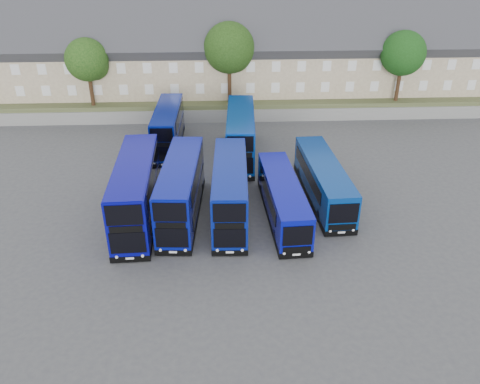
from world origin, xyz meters
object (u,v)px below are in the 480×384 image
object	(u,v)px
coach_east_a	(283,200)
tree_far	(431,40)
tree_mid	(230,50)
tree_east	(404,55)
dd_front_left	(136,192)
dd_front_mid	(181,191)
tree_west	(88,61)

from	to	relation	value
coach_east_a	tree_far	size ratio (longest dim) A/B	1.31
tree_mid	coach_east_a	bearing A→B (deg)	-82.11
tree_far	tree_east	bearing A→B (deg)	-130.60
dd_front_left	tree_mid	bearing A→B (deg)	69.05
tree_east	dd_front_mid	bearing A→B (deg)	-137.74
tree_mid	tree_east	xyz separation A→B (m)	(20.00, -0.50, -0.68)
coach_east_a	tree_far	distance (m)	38.07
dd_front_mid	tree_far	world-z (taller)	tree_far
tree_mid	tree_east	size ratio (longest dim) A/B	1.12
tree_far	tree_mid	bearing A→B (deg)	-165.96
dd_front_left	tree_far	bearing A→B (deg)	39.00
dd_front_left	coach_east_a	distance (m)	11.14
dd_front_left	tree_east	bearing A→B (deg)	36.86
tree_west	tree_far	bearing A→B (deg)	9.46
coach_east_a	tree_far	bearing A→B (deg)	49.90
dd_front_mid	dd_front_left	bearing A→B (deg)	-172.22
dd_front_left	dd_front_mid	size ratio (longest dim) A/B	1.05
coach_east_a	dd_front_left	bearing A→B (deg)	175.37
tree_west	tree_east	size ratio (longest dim) A/B	0.94
dd_front_mid	coach_east_a	size ratio (longest dim) A/B	0.99
dd_front_left	tree_far	distance (m)	45.25
tree_far	coach_east_a	bearing A→B (deg)	-127.31
dd_front_left	dd_front_mid	world-z (taller)	dd_front_left
tree_mid	tree_east	world-z (taller)	tree_mid
tree_mid	tree_west	bearing A→B (deg)	-178.21
dd_front_left	tree_east	size ratio (longest dim) A/B	1.45
coach_east_a	tree_mid	distance (m)	24.49
dd_front_left	dd_front_mid	bearing A→B (deg)	2.16
dd_front_mid	coach_east_a	xyz separation A→B (m)	(7.74, -0.60, -0.66)
coach_east_a	tree_east	xyz separation A→B (m)	(16.76, 22.87, 5.89)
dd_front_mid	tree_west	distance (m)	25.53
dd_front_left	tree_east	world-z (taller)	tree_east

